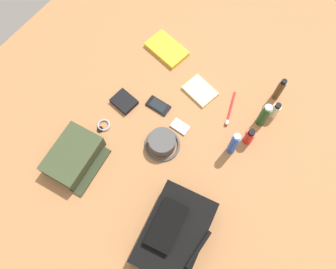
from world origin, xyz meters
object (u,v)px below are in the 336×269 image
object	(u,v)px
deodorant_spray	(234,144)
wallet	(124,102)
cell_phone	(158,106)
wristwatch	(103,126)
media_player	(180,127)
backpack	(174,233)
lotion_bottle	(275,111)
shampoo_bottle	(264,115)
notepad	(200,91)
bucket_hat	(162,143)
cologne_bottle	(279,89)
sunscreen_spray	(249,136)
paperback_novel	(167,49)
toothbrush	(230,111)
toiletry_pouch	(74,156)

from	to	relation	value
deodorant_spray	wallet	distance (m)	0.56
cell_phone	wristwatch	size ratio (longest dim) A/B	1.62
media_player	wristwatch	world-z (taller)	same
backpack	wristwatch	bearing A→B (deg)	-110.42
lotion_bottle	shampoo_bottle	bearing A→B (deg)	-24.19
lotion_bottle	notepad	xyz separation A→B (m)	(0.09, -0.35, -0.04)
cell_phone	backpack	bearing A→B (deg)	42.61
bucket_hat	deodorant_spray	xyz separation A→B (m)	(-0.16, 0.26, 0.05)
lotion_bottle	deodorant_spray	xyz separation A→B (m)	(0.27, -0.07, 0.03)
deodorant_spray	notepad	bearing A→B (deg)	-121.09
wallet	cologne_bottle	bearing A→B (deg)	134.96
lotion_bottle	sunscreen_spray	bearing A→B (deg)	-9.56
paperback_novel	toothbrush	world-z (taller)	paperback_novel
bucket_hat	wallet	world-z (taller)	bucket_hat
wallet	notepad	bearing A→B (deg)	141.86
paperback_novel	wallet	distance (m)	0.37
toiletry_pouch	shampoo_bottle	distance (m)	0.87
lotion_bottle	wallet	bearing A→B (deg)	-59.57
toiletry_pouch	wristwatch	world-z (taller)	toiletry_pouch
cell_phone	notepad	world-z (taller)	notepad
backpack	sunscreen_spray	bearing A→B (deg)	176.68
backpack	cologne_bottle	xyz separation A→B (m)	(-0.82, 0.02, 0.01)
deodorant_spray	toothbrush	xyz separation A→B (m)	(-0.17, -0.11, -0.08)
sunscreen_spray	deodorant_spray	distance (m)	0.10
backpack	deodorant_spray	size ratio (longest dim) A/B	2.26
toothbrush	paperback_novel	bearing A→B (deg)	-103.23
paperback_novel	wristwatch	bearing A→B (deg)	1.02
backpack	bucket_hat	xyz separation A→B (m)	(-0.29, -0.27, -0.03)
media_player	wristwatch	xyz separation A→B (m)	(0.21, -0.29, 0.00)
lotion_bottle	wallet	xyz separation A→B (m)	(0.36, -0.61, -0.04)
backpack	sunscreen_spray	xyz separation A→B (m)	(-0.54, 0.03, -0.01)
sunscreen_spray	paperback_novel	size ratio (longest dim) A/B	0.46
cell_phone	toothbrush	bearing A→B (deg)	121.41
toiletry_pouch	bucket_hat	world-z (taller)	toiletry_pouch
sunscreen_spray	wallet	distance (m)	0.61
sunscreen_spray	toothbrush	bearing A→B (deg)	-119.46
backpack	notepad	size ratio (longest dim) A/B	2.57
shampoo_bottle	media_player	size ratio (longest dim) A/B	1.86
lotion_bottle	sunscreen_spray	world-z (taller)	lotion_bottle
lotion_bottle	wallet	distance (m)	0.71
toiletry_pouch	cell_phone	xyz separation A→B (m)	(-0.43, 0.14, -0.03)
cologne_bottle	wallet	distance (m)	0.74
cologne_bottle	wallet	world-z (taller)	cologne_bottle
cell_phone	toothbrush	distance (m)	0.34
toothbrush	notepad	distance (m)	0.18
shampoo_bottle	toothbrush	bearing A→B (deg)	-76.49
backpack	wallet	xyz separation A→B (m)	(-0.36, -0.55, -0.05)
backpack	bucket_hat	distance (m)	0.40
cell_phone	media_player	bearing A→B (deg)	79.21
lotion_bottle	cell_phone	bearing A→B (deg)	-59.19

